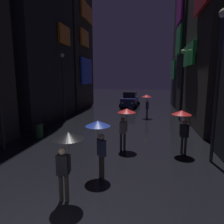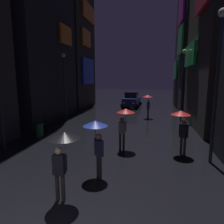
{
  "view_description": "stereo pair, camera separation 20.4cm",
  "coord_description": "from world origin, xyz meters",
  "px_view_note": "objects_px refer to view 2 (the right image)",
  "views": [
    {
      "loc": [
        2.14,
        -3.09,
        3.63
      ],
      "look_at": [
        0.0,
        9.21,
        1.48
      ],
      "focal_mm": 32.0,
      "sensor_mm": 36.0,
      "label": 1
    },
    {
      "loc": [
        2.34,
        -3.05,
        3.63
      ],
      "look_at": [
        0.0,
        9.21,
        1.48
      ],
      "focal_mm": 32.0,
      "sensor_mm": 36.0,
      "label": 2
    }
  ],
  "objects_px": {
    "pedestrian_foreground_left_red": "(125,118)",
    "streetlamp_right_far": "(183,77)",
    "pedestrian_midstreet_left_black": "(63,147)",
    "car_distant": "(132,100)",
    "pedestrian_foreground_right_red": "(182,120)",
    "pedestrian_far_right_red": "(148,100)",
    "pedestrian_midstreet_centre_blue": "(96,133)",
    "streetlamp_left_far": "(64,79)",
    "streetlamp_right_near": "(218,72)",
    "bicycle_parked_at_storefront": "(44,127)",
    "trash_bin": "(40,130)"
  },
  "relations": [
    {
      "from": "bicycle_parked_at_storefront",
      "to": "streetlamp_left_far",
      "type": "relative_size",
      "value": 0.31
    },
    {
      "from": "bicycle_parked_at_storefront",
      "to": "streetlamp_right_far",
      "type": "height_order",
      "value": "streetlamp_right_far"
    },
    {
      "from": "streetlamp_right_far",
      "to": "streetlamp_left_far",
      "type": "relative_size",
      "value": 1.04
    },
    {
      "from": "streetlamp_right_far",
      "to": "streetlamp_left_far",
      "type": "bearing_deg",
      "value": -172.36
    },
    {
      "from": "car_distant",
      "to": "streetlamp_right_near",
      "type": "height_order",
      "value": "streetlamp_right_near"
    },
    {
      "from": "pedestrian_far_right_red",
      "to": "pedestrian_foreground_left_red",
      "type": "bearing_deg",
      "value": -97.01
    },
    {
      "from": "car_distant",
      "to": "trash_bin",
      "type": "xyz_separation_m",
      "value": [
        -4.42,
        -13.8,
        -0.46
      ]
    },
    {
      "from": "streetlamp_right_near",
      "to": "streetlamp_right_far",
      "type": "bearing_deg",
      "value": 90.0
    },
    {
      "from": "pedestrian_foreground_right_red",
      "to": "trash_bin",
      "type": "bearing_deg",
      "value": 170.85
    },
    {
      "from": "pedestrian_foreground_left_red",
      "to": "streetlamp_right_far",
      "type": "relative_size",
      "value": 0.36
    },
    {
      "from": "pedestrian_midstreet_centre_blue",
      "to": "bicycle_parked_at_storefront",
      "type": "distance_m",
      "value": 7.39
    },
    {
      "from": "pedestrian_foreground_right_red",
      "to": "streetlamp_right_near",
      "type": "height_order",
      "value": "streetlamp_right_near"
    },
    {
      "from": "streetlamp_left_far",
      "to": "trash_bin",
      "type": "height_order",
      "value": "streetlamp_left_far"
    },
    {
      "from": "bicycle_parked_at_storefront",
      "to": "streetlamp_left_far",
      "type": "distance_m",
      "value": 5.5
    },
    {
      "from": "bicycle_parked_at_storefront",
      "to": "streetlamp_right_far",
      "type": "distance_m",
      "value": 11.71
    },
    {
      "from": "pedestrian_midstreet_left_black",
      "to": "car_distant",
      "type": "bearing_deg",
      "value": 89.46
    },
    {
      "from": "pedestrian_midstreet_left_black",
      "to": "pedestrian_midstreet_centre_blue",
      "type": "bearing_deg",
      "value": 70.66
    },
    {
      "from": "pedestrian_far_right_red",
      "to": "car_distant",
      "type": "bearing_deg",
      "value": 107.33
    },
    {
      "from": "streetlamp_right_far",
      "to": "streetlamp_right_near",
      "type": "relative_size",
      "value": 0.94
    },
    {
      "from": "car_distant",
      "to": "streetlamp_right_far",
      "type": "bearing_deg",
      "value": -54.95
    },
    {
      "from": "pedestrian_foreground_right_red",
      "to": "pedestrian_foreground_left_red",
      "type": "bearing_deg",
      "value": 177.33
    },
    {
      "from": "pedestrian_midstreet_left_black",
      "to": "trash_bin",
      "type": "bearing_deg",
      "value": 126.12
    },
    {
      "from": "pedestrian_far_right_red",
      "to": "car_distant",
      "type": "xyz_separation_m",
      "value": [
        -2.05,
        6.56,
        -0.74
      ]
    },
    {
      "from": "streetlamp_right_near",
      "to": "trash_bin",
      "type": "height_order",
      "value": "streetlamp_right_near"
    },
    {
      "from": "streetlamp_right_far",
      "to": "bicycle_parked_at_storefront",
      "type": "bearing_deg",
      "value": -148.72
    },
    {
      "from": "car_distant",
      "to": "pedestrian_midstreet_left_black",
      "type": "bearing_deg",
      "value": -90.54
    },
    {
      "from": "streetlamp_left_far",
      "to": "car_distant",
      "type": "bearing_deg",
      "value": 58.35
    },
    {
      "from": "pedestrian_far_right_red",
      "to": "bicycle_parked_at_storefront",
      "type": "height_order",
      "value": "pedestrian_far_right_red"
    },
    {
      "from": "pedestrian_foreground_left_red",
      "to": "streetlamp_left_far",
      "type": "height_order",
      "value": "streetlamp_left_far"
    },
    {
      "from": "pedestrian_far_right_red",
      "to": "pedestrian_foreground_left_red",
      "type": "xyz_separation_m",
      "value": [
        -1.04,
        -8.43,
        0.0
      ]
    },
    {
      "from": "pedestrian_midstreet_left_black",
      "to": "streetlamp_left_far",
      "type": "xyz_separation_m",
      "value": [
        -4.93,
        11.3,
        1.87
      ]
    },
    {
      "from": "pedestrian_foreground_right_red",
      "to": "bicycle_parked_at_storefront",
      "type": "relative_size",
      "value": 1.2
    },
    {
      "from": "pedestrian_foreground_right_red",
      "to": "pedestrian_far_right_red",
      "type": "relative_size",
      "value": 1.0
    },
    {
      "from": "car_distant",
      "to": "pedestrian_foreground_right_red",
      "type": "bearing_deg",
      "value": -76.17
    },
    {
      "from": "bicycle_parked_at_storefront",
      "to": "car_distant",
      "type": "xyz_separation_m",
      "value": [
        4.72,
        12.79,
        0.54
      ]
    },
    {
      "from": "car_distant",
      "to": "trash_bin",
      "type": "distance_m",
      "value": 14.5
    },
    {
      "from": "pedestrian_midstreet_left_black",
      "to": "streetlamp_left_far",
      "type": "bearing_deg",
      "value": 113.58
    },
    {
      "from": "bicycle_parked_at_storefront",
      "to": "streetlamp_right_near",
      "type": "relative_size",
      "value": 0.28
    },
    {
      "from": "pedestrian_midstreet_left_black",
      "to": "pedestrian_far_right_red",
      "type": "distance_m",
      "value": 13.23
    },
    {
      "from": "pedestrian_foreground_right_red",
      "to": "streetlamp_right_near",
      "type": "relative_size",
      "value": 0.34
    },
    {
      "from": "pedestrian_midstreet_centre_blue",
      "to": "trash_bin",
      "type": "xyz_separation_m",
      "value": [
        -4.79,
        4.19,
        -1.2
      ]
    },
    {
      "from": "pedestrian_midstreet_centre_blue",
      "to": "trash_bin",
      "type": "relative_size",
      "value": 2.28
    },
    {
      "from": "streetlamp_right_near",
      "to": "trash_bin",
      "type": "xyz_separation_m",
      "value": [
        -9.3,
        2.05,
        -3.39
      ]
    },
    {
      "from": "pedestrian_foreground_left_red",
      "to": "pedestrian_midstreet_centre_blue",
      "type": "distance_m",
      "value": 3.07
    },
    {
      "from": "car_distant",
      "to": "streetlamp_right_near",
      "type": "bearing_deg",
      "value": -72.88
    },
    {
      "from": "pedestrian_foreground_right_red",
      "to": "pedestrian_midstreet_centre_blue",
      "type": "xyz_separation_m",
      "value": [
        -3.34,
        -2.88,
        0.0
      ]
    },
    {
      "from": "pedestrian_foreground_right_red",
      "to": "pedestrian_far_right_red",
      "type": "xyz_separation_m",
      "value": [
        -1.68,
        8.56,
        0.0
      ]
    },
    {
      "from": "pedestrian_foreground_left_red",
      "to": "streetlamp_right_near",
      "type": "distance_m",
      "value": 4.53
    },
    {
      "from": "pedestrian_foreground_right_red",
      "to": "car_distant",
      "type": "relative_size",
      "value": 0.5
    },
    {
      "from": "pedestrian_far_right_red",
      "to": "pedestrian_foreground_left_red",
      "type": "height_order",
      "value": "same"
    }
  ]
}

